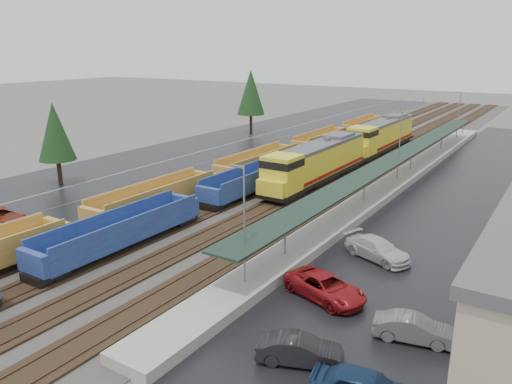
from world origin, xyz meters
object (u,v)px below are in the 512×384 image
at_px(locomotive_trail, 381,135).
at_px(parked_car_east_e, 414,329).
at_px(parked_car_east_c, 377,249).
at_px(parked_car_east_a, 300,350).
at_px(parked_car_east_b, 325,287).
at_px(locomotive_lead, 316,163).
at_px(well_string_yellow, 214,179).
at_px(well_string_blue, 197,204).

relative_size(locomotive_trail, parked_car_east_e, 5.08).
bearing_deg(parked_car_east_c, parked_car_east_a, -154.56).
bearing_deg(parked_car_east_b, parked_car_east_e, -88.12).
relative_size(locomotive_lead, well_string_yellow, 0.20).
distance_m(parked_car_east_c, parked_car_east_e, 10.38).
bearing_deg(parked_car_east_b, locomotive_lead, 45.41).
bearing_deg(parked_car_east_b, locomotive_trail, 33.09).
distance_m(locomotive_lead, parked_car_east_a, 32.69).
relative_size(well_string_blue, parked_car_east_c, 20.14).
bearing_deg(parked_car_east_c, locomotive_lead, 59.76).
bearing_deg(parked_car_east_e, parked_car_east_b, 61.29).
relative_size(parked_car_east_a, parked_car_east_c, 0.81).
xyz_separation_m(locomotive_lead, well_string_yellow, (-8.00, -7.77, -1.31)).
distance_m(locomotive_lead, parked_car_east_b, 26.09).
xyz_separation_m(well_string_yellow, well_string_blue, (4.00, -7.71, 0.01)).
relative_size(locomotive_lead, parked_car_east_b, 3.94).
distance_m(locomotive_trail, parked_car_east_a, 52.45).
xyz_separation_m(well_string_blue, parked_car_east_e, (21.88, -9.22, -0.54)).
bearing_deg(well_string_yellow, locomotive_trail, 74.46).
bearing_deg(well_string_blue, parked_car_east_a, -38.30).
relative_size(parked_car_east_a, parked_car_east_b, 0.78).
height_order(locomotive_trail, parked_car_east_e, locomotive_trail).
xyz_separation_m(locomotive_lead, parked_car_east_c, (12.70, -15.70, -1.76)).
height_order(well_string_blue, parked_car_east_b, well_string_blue).
bearing_deg(well_string_yellow, locomotive_lead, 44.16).
bearing_deg(locomotive_lead, locomotive_trail, 90.00).
distance_m(parked_car_east_a, parked_car_east_c, 13.91).
relative_size(locomotive_trail, well_string_yellow, 0.20).
xyz_separation_m(locomotive_trail, parked_car_east_c, (12.70, -36.70, -1.76)).
bearing_deg(well_string_blue, well_string_yellow, 117.43).
xyz_separation_m(locomotive_trail, parked_car_east_e, (17.88, -45.70, -1.83)).
relative_size(well_string_yellow, parked_car_east_e, 24.95).
distance_m(locomotive_trail, well_string_yellow, 29.89).
height_order(locomotive_trail, well_string_yellow, locomotive_trail).
xyz_separation_m(locomotive_trail, parked_car_east_b, (12.09, -44.05, -1.77)).
distance_m(well_string_yellow, parked_car_east_e, 30.93).
bearing_deg(parked_car_east_e, parked_car_east_a, 127.41).
height_order(locomotive_lead, parked_car_east_a, locomotive_lead).
height_order(locomotive_trail, parked_car_east_a, locomotive_trail).
bearing_deg(well_string_yellow, parked_car_east_c, -20.96).
bearing_deg(well_string_blue, parked_car_east_b, -25.22).
bearing_deg(well_string_yellow, parked_car_east_b, -37.27).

